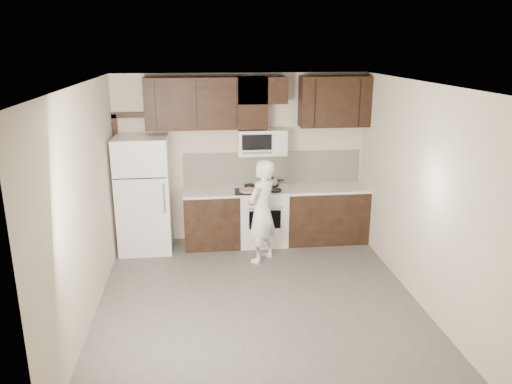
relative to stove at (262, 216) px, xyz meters
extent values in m
plane|color=#53504E|center=(-0.30, -1.94, -0.46)|extent=(4.50, 4.50, 0.00)
plane|color=#BDB6A1|center=(-0.30, 0.31, 0.89)|extent=(4.00, 0.00, 4.00)
plane|color=white|center=(-0.30, -1.94, 2.24)|extent=(4.50, 4.50, 0.00)
cube|color=black|center=(-0.81, 0.00, -0.03)|extent=(0.87, 0.62, 0.87)
cube|color=black|center=(1.04, 0.00, -0.03)|extent=(1.32, 0.62, 0.87)
cube|color=silver|center=(-0.81, 0.00, 0.43)|extent=(0.87, 0.64, 0.04)
cube|color=silver|center=(1.04, 0.00, 0.43)|extent=(1.32, 0.64, 0.04)
cube|color=silver|center=(0.00, 0.00, -0.02)|extent=(0.76, 0.62, 0.89)
cube|color=silver|center=(0.00, 0.00, 0.44)|extent=(0.76, 0.62, 0.02)
cube|color=black|center=(0.00, -0.30, 0.04)|extent=(0.50, 0.01, 0.30)
cylinder|color=silver|center=(0.00, -0.34, 0.24)|extent=(0.55, 0.02, 0.02)
cylinder|color=black|center=(-0.18, -0.15, 0.46)|extent=(0.20, 0.20, 0.03)
cylinder|color=black|center=(0.18, -0.15, 0.46)|extent=(0.20, 0.20, 0.03)
cylinder|color=black|center=(-0.18, 0.15, 0.46)|extent=(0.20, 0.20, 0.03)
cylinder|color=black|center=(0.18, 0.15, 0.46)|extent=(0.20, 0.20, 0.03)
cube|color=silver|center=(0.20, 0.30, 0.72)|extent=(2.90, 0.02, 0.54)
cube|color=black|center=(-0.85, 0.14, 1.80)|extent=(1.85, 0.35, 0.78)
cube|color=black|center=(1.15, 0.14, 1.80)|extent=(1.10, 0.35, 0.78)
cube|color=black|center=(0.00, 0.14, 1.99)|extent=(0.76, 0.35, 0.40)
cube|color=silver|center=(0.00, 0.12, 1.19)|extent=(0.76, 0.38, 0.40)
cube|color=black|center=(-0.10, -0.07, 1.22)|extent=(0.46, 0.01, 0.24)
cube|color=silver|center=(0.26, -0.07, 1.22)|extent=(0.18, 0.01, 0.24)
cylinder|color=silver|center=(-0.10, -0.10, 1.06)|extent=(0.46, 0.02, 0.02)
cube|color=silver|center=(-1.85, -0.05, 0.44)|extent=(0.80, 0.72, 1.80)
cube|color=black|center=(-1.85, -0.41, 0.79)|extent=(0.77, 0.01, 0.02)
cylinder|color=silver|center=(-1.52, -0.44, 0.49)|extent=(0.03, 0.03, 0.45)
cube|color=black|center=(-2.26, 0.27, 0.59)|extent=(0.08, 0.08, 2.10)
cube|color=black|center=(-2.05, 0.27, 1.62)|extent=(0.50, 0.08, 0.08)
cylinder|color=silver|center=(0.18, 0.15, 0.51)|extent=(0.17, 0.17, 0.13)
sphere|color=black|center=(0.18, 0.15, 0.59)|extent=(0.04, 0.04, 0.04)
cylinder|color=black|center=(0.30, 0.19, 0.53)|extent=(0.15, 0.07, 0.02)
cube|color=black|center=(-0.24, -0.16, 0.46)|extent=(0.46, 0.36, 0.02)
cylinder|color=beige|center=(-0.24, -0.16, 0.48)|extent=(0.31, 0.31, 0.02)
imported|color=white|center=(-0.10, -0.70, 0.31)|extent=(0.66, 0.67, 1.55)
camera|label=1|loc=(-0.98, -7.55, 2.67)|focal=35.00mm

